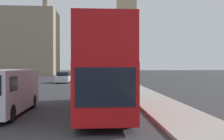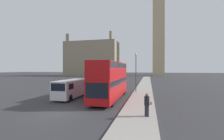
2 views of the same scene
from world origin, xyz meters
name	(u,v)px [view 1 (image 1 of 2)]	position (x,y,z in m)	size (l,w,h in m)	color
building_block_distant	(7,43)	(-23.00, 66.56, 9.26)	(28.27, 13.29, 22.50)	gray
red_double_decker_bus	(102,66)	(2.76, 6.66, 2.49)	(2.44, 10.31, 4.49)	#B71114
white_van	(5,90)	(-2.21, 5.93, 1.23)	(2.05, 5.80, 2.28)	silver
street_lamp	(134,46)	(5.37, 12.21, 4.05)	(0.36, 0.36, 5.97)	#38383D
parked_sedan	(63,78)	(-2.46, 30.73, 0.73)	(1.88, 4.79, 1.62)	silver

